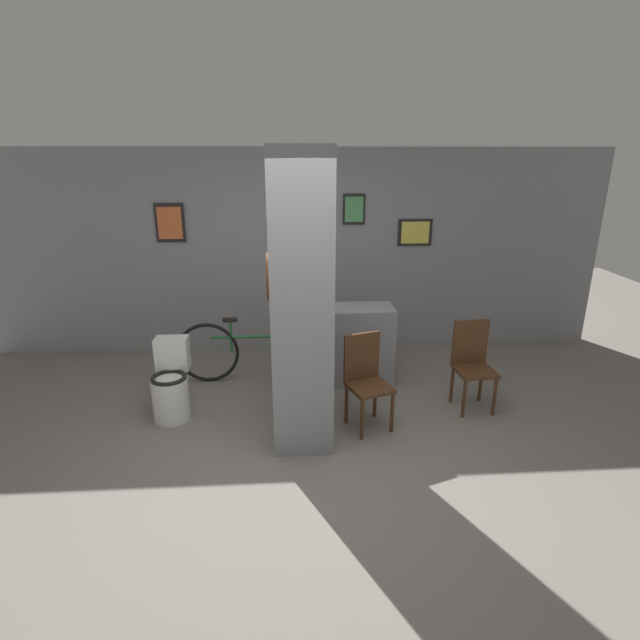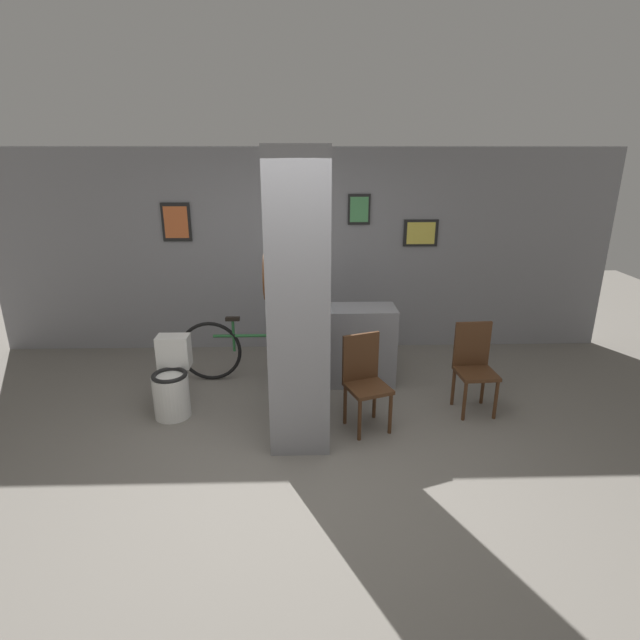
{
  "view_description": "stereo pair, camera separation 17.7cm",
  "coord_description": "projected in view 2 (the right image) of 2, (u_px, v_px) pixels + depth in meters",
  "views": [
    {
      "loc": [
        -0.15,
        -3.78,
        2.55
      ],
      "look_at": [
        0.16,
        0.92,
        0.95
      ],
      "focal_mm": 28.0,
      "sensor_mm": 36.0,
      "label": 1
    },
    {
      "loc": [
        0.03,
        -3.78,
        2.55
      ],
      "look_at": [
        0.16,
        0.92,
        0.95
      ],
      "focal_mm": 28.0,
      "sensor_mm": 36.0,
      "label": 2
    }
  ],
  "objects": [
    {
      "name": "wall_back",
      "position": [
        304.0,
        252.0,
        6.47
      ],
      "size": [
        8.0,
        0.09,
        2.6
      ],
      "color": "gray",
      "rests_on": "ground_plane"
    },
    {
      "name": "chair_by_doorway",
      "position": [
        474.0,
        364.0,
        5.06
      ],
      "size": [
        0.4,
        0.4,
        0.92
      ],
      "rotation": [
        0.0,
        0.0,
        0.07
      ],
      "color": "#4C2D19",
      "rests_on": "ground_plane"
    },
    {
      "name": "chair_near_pillar",
      "position": [
        365.0,
        378.0,
        4.74
      ],
      "size": [
        0.48,
        0.48,
        0.92
      ],
      "rotation": [
        0.0,
        0.0,
        0.35
      ],
      "color": "#4C2D19",
      "rests_on": "ground_plane"
    },
    {
      "name": "pillar_center",
      "position": [
        299.0,
        298.0,
        4.47
      ],
      "size": [
        0.55,
        1.04,
        2.6
      ],
      "color": "gray",
      "rests_on": "ground_plane"
    },
    {
      "name": "counter_shelf",
      "position": [
        342.0,
        345.0,
        5.67
      ],
      "size": [
        1.21,
        0.44,
        0.9
      ],
      "color": "gray",
      "rests_on": "ground_plane"
    },
    {
      "name": "bottle_tall",
      "position": [
        324.0,
        301.0,
        5.43
      ],
      "size": [
        0.06,
        0.06,
        0.28
      ],
      "color": "#19598C",
      "rests_on": "counter_shelf"
    },
    {
      "name": "ground_plane",
      "position": [
        305.0,
        455.0,
        4.4
      ],
      "size": [
        14.0,
        14.0,
        0.0
      ],
      "primitive_type": "plane",
      "color": "slate"
    },
    {
      "name": "bicycle",
      "position": [
        258.0,
        350.0,
        5.76
      ],
      "size": [
        1.81,
        0.42,
        0.77
      ],
      "color": "black",
      "rests_on": "ground_plane"
    },
    {
      "name": "toilet",
      "position": [
        172.0,
        383.0,
        5.01
      ],
      "size": [
        0.36,
        0.52,
        0.77
      ],
      "color": "white",
      "rests_on": "ground_plane"
    }
  ]
}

